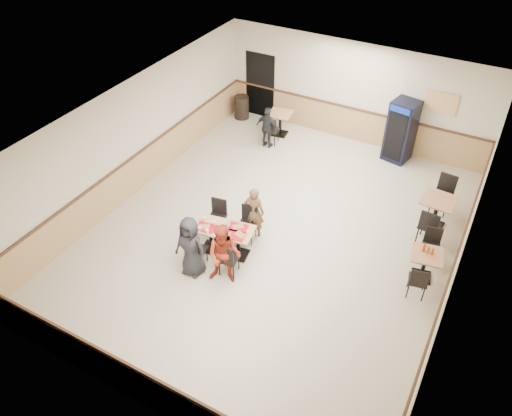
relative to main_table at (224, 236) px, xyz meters
The scene contains 20 objects.
ground 1.41m from the main_table, 57.28° to the left, with size 10.00×10.00×0.00m, color beige.
room_shell 4.43m from the main_table, 55.77° to the left, with size 10.00×10.00×10.00m.
main_table is the anchor object (origin of this frame).
main_chairs 0.05m from the main_table, behind, with size 1.41×1.72×0.90m.
diner_woman_left 0.95m from the main_table, 108.30° to the right, with size 0.72×0.47×1.48m, color black.
diner_woman_right 0.91m from the main_table, 58.02° to the right, with size 0.72×0.56×1.48m, color maroon.
diner_man_opposite 0.93m from the main_table, 71.70° to the left, with size 0.49×0.32×1.34m, color brown.
lone_diner 4.66m from the main_table, 105.64° to the left, with size 0.75×0.31×1.27m, color black.
tabletop_clutter 0.26m from the main_table, 81.77° to the right, with size 1.18×0.71×0.12m.
side_table_near 4.36m from the main_table, 18.25° to the left, with size 0.75×0.75×0.69m.
side_table_near_chair_south 4.22m from the main_table, 11.15° to the left, with size 0.40×0.40×0.87m, color black, non-canonical shape.
side_table_near_chair_north 4.56m from the main_table, 24.82° to the left, with size 0.40×0.40×0.87m, color black, non-canonical shape.
side_table_far 5.08m from the main_table, 38.98° to the left, with size 0.82×0.82×0.81m.
side_table_far_chair_south 4.70m from the main_table, 32.84° to the left, with size 0.47×0.47×1.02m, color black, non-canonical shape.
side_table_far_chair_north 5.51m from the main_table, 44.22° to the left, with size 0.47×0.47×1.02m, color black, non-canonical shape.
condiment_caddy 4.36m from the main_table, 19.00° to the left, with size 0.23×0.06×0.20m.
back_table 5.46m from the main_table, 103.30° to the left, with size 0.76×0.76×0.73m.
back_table_chair_lone 4.89m from the main_table, 104.87° to the left, with size 0.43×0.43×0.93m, color black, non-canonical shape.
pepsi_cooler 6.17m from the main_table, 68.09° to the left, with size 0.80×0.80×1.80m.
trash_bin 6.33m from the main_table, 116.50° to the left, with size 0.47×0.47×0.74m, color black.
Camera 1 is at (3.88, -8.03, 7.96)m, focal length 35.00 mm.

